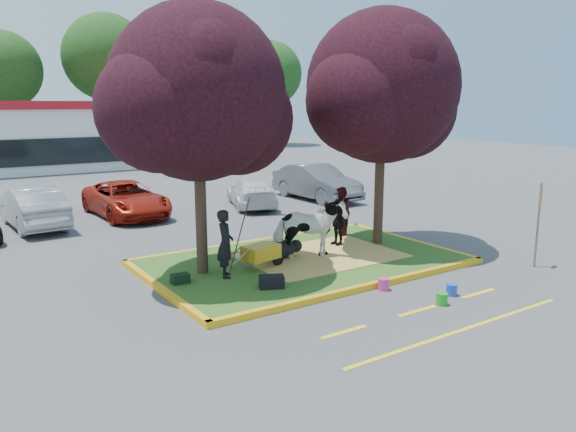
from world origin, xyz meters
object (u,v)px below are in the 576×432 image
cow (309,229)px  bucket_blue (452,290)px  wheelbarrow (261,252)px  car_silver (33,207)px  calf (278,250)px  sign_post (539,216)px  handler (225,244)px  bucket_pink (383,284)px  bucket_green (442,299)px

cow → bucket_blue: (1.22, -3.88, -0.83)m
wheelbarrow → car_silver: car_silver is taller
calf → sign_post: bearing=-18.5°
cow → handler: bearing=111.6°
bucket_pink → car_silver: car_silver is taller
handler → bucket_blue: (3.86, -3.69, -0.85)m
calf → wheelbarrow: wheelbarrow is taller
calf → car_silver: (-4.67, 8.58, 0.32)m
bucket_green → sign_post: bearing=7.7°
calf → car_silver: bearing=136.1°
calf → wheelbarrow: (-0.85, -0.56, 0.18)m
bucket_blue → car_silver: 14.53m
handler → bucket_pink: handler is taller
handler → bucket_green: bearing=-118.9°
handler → calf: bearing=-48.9°
wheelbarrow → sign_post: 7.37m
handler → bucket_blue: handler is taller
wheelbarrow → handler: bearing=172.8°
cow → bucket_green: cow is taller
handler → bucket_blue: bearing=-111.3°
cow → handler: size_ratio=1.16×
handler → bucket_pink: 3.89m
cow → handler: handler is taller
calf → bucket_pink: calf is taller
cow → car_silver: bearing=48.3°
calf → bucket_green: (1.28, -4.64, -0.27)m
bucket_green → bucket_pink: (-0.38, 1.43, 0.01)m
calf → wheelbarrow: 1.03m
bucket_green → bucket_blue: (0.67, 0.30, 0.00)m
cow → car_silver: (-5.40, 9.04, -0.25)m
cow → bucket_green: bearing=-155.0°
wheelbarrow → sign_post: size_ratio=0.73×
cow → bucket_blue: 4.16m
handler → car_silver: 9.64m
cow → wheelbarrow: (-1.57, -0.10, -0.38)m
wheelbarrow → bucket_blue: wheelbarrow is taller
calf → sign_post: sign_post is taller
sign_post → bucket_blue: 3.86m
sign_post → bucket_pink: 4.92m
calf → bucket_blue: (1.94, -4.34, -0.27)m
bucket_blue → handler: bearing=136.3°
handler → sign_post: bearing=-92.0°
bucket_pink → car_silver: (-5.57, 11.78, 0.58)m
handler → car_silver: size_ratio=0.38×
cow → calf: bearing=75.2°
handler → sign_post: sign_post is taller
cow → sign_post: bearing=-109.0°
bucket_blue → car_silver: bearing=117.1°
calf → bucket_pink: bearing=-56.9°
sign_post → wheelbarrow: bearing=131.1°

